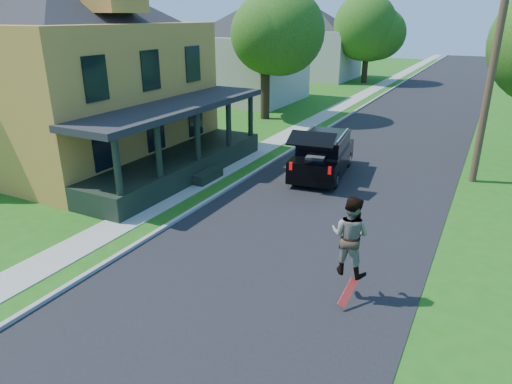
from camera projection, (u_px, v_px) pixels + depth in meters
The scene contains 14 objects.
ground at pixel (253, 282), 11.93m from camera, with size 140.00×140.00×0.00m, color #205711.
street at pixel (404, 127), 28.43m from camera, with size 8.00×120.00×0.02m, color black.
curb at pixel (341, 121), 30.19m from camera, with size 0.15×120.00×0.12m, color gray.
sidewalk at pixel (319, 118), 30.86m from camera, with size 1.30×120.00×0.03m, color #989990.
front_walk at pixel (133, 167), 21.00m from camera, with size 6.50×1.20×0.03m, color #989990.
main_house at pixel (66, 53), 20.65m from camera, with size 15.56×15.56×10.10m.
neighbor_house_mid at pixel (245, 47), 36.08m from camera, with size 12.78×12.78×8.30m.
neighbor_house_far at pixel (317, 38), 49.28m from camera, with size 12.78×12.78×8.30m.
black_suv at pixel (323, 155), 19.64m from camera, with size 2.50×5.21×2.34m.
skateboarder at pixel (350, 236), 10.79m from camera, with size 1.03×0.83×1.98m.
skateboard at pixel (348, 293), 10.80m from camera, with size 0.31×0.65×0.58m.
tree_left_mid at pixel (266, 27), 28.77m from camera, with size 6.95×7.15×8.87m.
tree_left_far at pixel (368, 26), 45.27m from camera, with size 7.07×6.84×8.73m.
utility_pole_near at pixel (493, 67), 17.50m from camera, with size 1.79×0.31×8.98m.
Camera 1 is at (4.84, -9.06, 6.51)m, focal length 32.00 mm.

